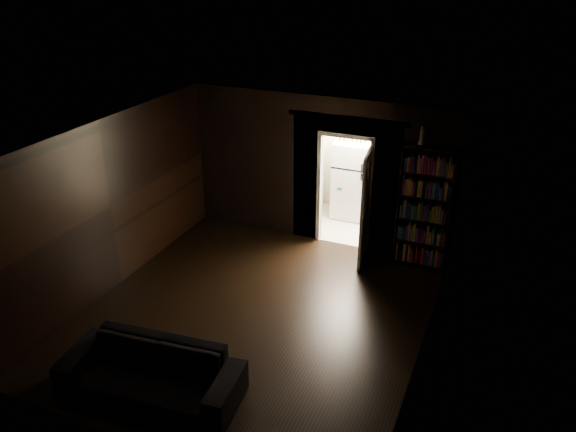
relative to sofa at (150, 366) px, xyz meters
name	(u,v)px	position (x,y,z in m)	size (l,w,h in m)	color
ground	(254,315)	(0.44, 2.00, -0.44)	(5.50, 5.50, 0.00)	black
room_walls	(281,190)	(0.43, 3.07, 1.25)	(5.02, 5.61, 2.84)	black
kitchen_alcove	(362,165)	(0.94, 5.87, 0.77)	(2.20, 1.80, 2.60)	beige
sofa	(150,366)	(0.00, 0.00, 0.00)	(2.27, 0.98, 0.87)	black
bookshelf	(424,208)	(2.44, 4.55, 0.66)	(0.90, 0.32, 2.20)	black
refrigerator	(353,179)	(0.73, 6.03, 0.39)	(0.74, 0.68, 1.65)	white
door	(365,208)	(1.47, 4.31, 0.59)	(0.85, 0.05, 2.05)	white
figurine	(422,135)	(2.27, 4.58, 1.92)	(0.10, 0.10, 0.31)	silver
bottles	(353,136)	(0.72, 5.91, 1.33)	(0.57, 0.07, 0.23)	black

